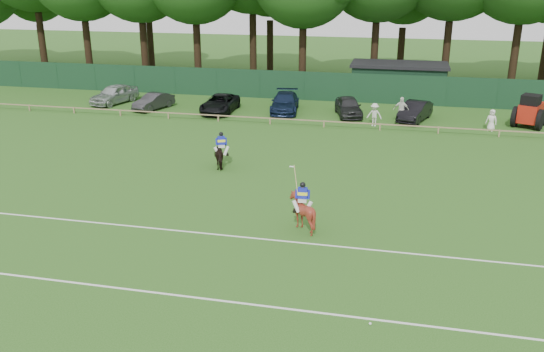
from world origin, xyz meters
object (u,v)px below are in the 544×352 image
(horse_chestnut, at_px, (302,212))
(tractor, at_px, (530,112))
(sedan_grey, at_px, (154,101))
(hatch_grey, at_px, (348,106))
(suv_black, at_px, (220,104))
(sedan_navy, at_px, (285,103))
(sedan_silver, at_px, (114,94))
(estate_black, at_px, (415,111))
(spectator_mid, at_px, (401,110))
(spectator_right, at_px, (492,120))
(utility_shed, at_px, (398,80))
(polo_ball, at_px, (370,324))
(spectator_left, at_px, (374,115))
(horse_dark, at_px, (222,155))

(horse_chestnut, bearing_deg, tractor, -125.10)
(sedan_grey, height_order, hatch_grey, hatch_grey)
(suv_black, distance_m, tractor, 23.27)
(horse_chestnut, xyz_separation_m, sedan_navy, (-5.17, 21.85, -0.06))
(sedan_silver, distance_m, estate_black, 25.00)
(sedan_silver, height_order, suv_black, sedan_silver)
(spectator_mid, height_order, spectator_right, spectator_mid)
(spectator_right, distance_m, utility_shed, 12.37)
(polo_ball, height_order, utility_shed, utility_shed)
(spectator_left, bearing_deg, tractor, 17.65)
(utility_shed, bearing_deg, estate_black, -80.52)
(suv_black, height_order, utility_shed, utility_shed)
(spectator_mid, bearing_deg, spectator_left, -141.32)
(horse_dark, relative_size, polo_ball, 19.73)
(sedan_navy, height_order, spectator_left, spectator_left)
(horse_chestnut, distance_m, spectator_left, 18.89)
(sedan_silver, distance_m, spectator_left, 22.27)
(horse_dark, bearing_deg, sedan_navy, -117.20)
(horse_dark, bearing_deg, hatch_grey, -136.66)
(sedan_navy, xyz_separation_m, spectator_left, (7.26, -3.07, 0.09))
(sedan_silver, height_order, spectator_mid, spectator_mid)
(suv_black, bearing_deg, horse_chestnut, -64.78)
(sedan_silver, xyz_separation_m, tractor, (33.03, -0.74, 0.33))
(horse_chestnut, distance_m, polo_ball, 7.54)
(spectator_mid, bearing_deg, hatch_grey, 162.83)
(horse_dark, xyz_separation_m, sedan_grey, (-9.89, 13.02, -0.11))
(horse_dark, height_order, hatch_grey, horse_dark)
(sedan_navy, relative_size, polo_ball, 57.03)
(spectator_left, distance_m, spectator_right, 8.16)
(spectator_mid, height_order, polo_ball, spectator_mid)
(hatch_grey, bearing_deg, spectator_right, -27.75)
(sedan_grey, height_order, suv_black, suv_black)
(suv_black, relative_size, tractor, 1.48)
(spectator_left, height_order, spectator_right, spectator_left)
(horse_dark, distance_m, suv_black, 13.89)
(sedan_navy, bearing_deg, horse_chestnut, -83.54)
(estate_black, relative_size, polo_ball, 48.63)
(estate_black, xyz_separation_m, spectator_right, (5.23, -1.89, 0.05))
(polo_ball, bearing_deg, sedan_navy, 106.65)
(hatch_grey, distance_m, spectator_mid, 4.25)
(suv_black, xyz_separation_m, estate_black, (15.21, 0.55, 0.03))
(sedan_grey, height_order, spectator_right, spectator_right)
(suv_black, relative_size, spectator_mid, 2.57)
(horse_chestnut, distance_m, hatch_grey, 21.56)
(horse_dark, distance_m, sedan_silver, 20.10)
(spectator_left, relative_size, tractor, 0.50)
(suv_black, xyz_separation_m, spectator_right, (20.44, -1.34, 0.08))
(sedan_grey, bearing_deg, spectator_mid, 17.12)
(estate_black, bearing_deg, sedan_silver, -163.44)
(spectator_mid, bearing_deg, estate_black, 43.62)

